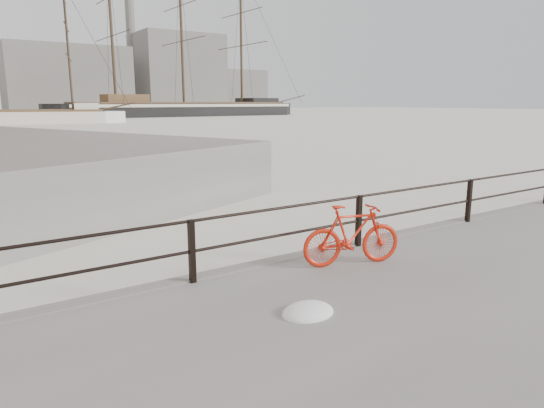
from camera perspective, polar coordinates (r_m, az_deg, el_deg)
ground at (r=12.41m, az=21.28°, el=-3.36°), size 400.00×400.00×0.00m
guardrail at (r=12.15m, az=22.16°, el=0.37°), size 28.00×0.10×1.00m
bicycle at (r=8.37m, az=9.40°, el=-3.61°), size 1.76×0.79×1.06m
barque_black at (r=108.52m, az=-10.26°, el=10.13°), size 65.16×22.74×36.27m
schooner_mid at (r=79.34m, az=-27.28°, el=8.41°), size 32.71×20.14×21.76m
industrial_west at (r=149.89m, az=-22.94°, el=13.30°), size 32.00×18.00×18.00m
industrial_mid at (r=165.31m, az=-11.03°, el=14.83°), size 26.00×20.00×24.00m
industrial_east at (r=179.78m, az=-4.67°, el=13.16°), size 20.00×16.00×14.00m
smokestack at (r=166.21m, az=-16.23°, el=18.03°), size 2.80×2.80×44.00m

